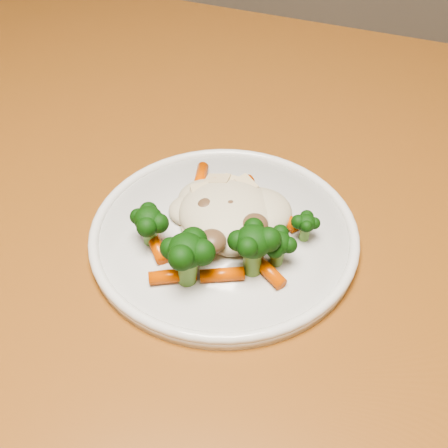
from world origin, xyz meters
TOP-DOWN VIEW (x-y plane):
  - dining_table at (0.16, -0.01)m, footprint 1.44×1.07m
  - plate at (0.21, -0.09)m, footprint 0.26×0.26m
  - meal at (0.22, -0.10)m, footprint 0.18×0.18m

SIDE VIEW (x-z plane):
  - dining_table at x=0.16m, z-range 0.29..1.04m
  - plate at x=0.21m, z-range 0.75..0.76m
  - meal at x=0.22m, z-range 0.76..0.81m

